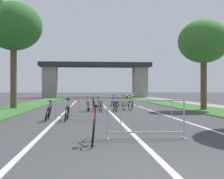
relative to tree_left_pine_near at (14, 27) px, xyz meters
name	(u,v)px	position (x,y,z in m)	size (l,w,h in m)	color
grass_verge_left	(32,104)	(0.25, 5.86, -5.65)	(2.63, 56.64, 0.05)	#386B2D
grass_verge_right	(170,104)	(12.66, 5.86, -5.65)	(2.63, 56.64, 0.05)	#386B2D
sidewalk_path_right	(194,104)	(14.94, 5.86, -5.64)	(1.93, 56.64, 0.08)	gray
lane_stripe_center	(107,109)	(6.45, -0.93, -5.67)	(0.14, 32.77, 0.01)	silver
lane_stripe_right_lane	(146,109)	(9.14, -0.93, -5.67)	(0.14, 32.77, 0.01)	silver
lane_stripe_left_lane	(67,109)	(3.77, -0.93, -5.67)	(0.14, 32.77, 0.01)	silver
overpass_bridge	(96,74)	(6.45, 29.50, -1.79)	(18.56, 3.51, 5.87)	#2D2D30
tree_left_pine_near	(14,27)	(0.00, 0.00, 0.00)	(3.93, 3.93, 7.40)	brown
tree_right_pine_far	(204,42)	(12.58, -2.51, -1.28)	(3.28, 3.28, 5.83)	brown
crowd_barrier_nearest	(146,120)	(6.68, -13.58, -5.16)	(2.13, 0.54, 1.05)	#ADADB2
crowd_barrier_second	(79,108)	(4.75, -8.12, -5.16)	(2.13, 0.56, 1.05)	#ADADB2
crowd_barrier_third	(109,103)	(6.46, -2.67, -5.16)	(2.12, 0.53, 1.05)	#ADADB2
crowd_barrier_fourth	(124,100)	(8.06, 2.79, -5.16)	(2.12, 0.50, 1.05)	#ADADB2
bicycle_yellow_0	(129,101)	(8.55, 3.20, -5.31)	(0.56, 1.70, 0.92)	black
bicycle_teal_1	(113,102)	(7.17, 3.16, -5.32)	(0.51, 1.65, 0.88)	black
bicycle_orange_2	(122,101)	(7.95, 3.26, -5.30)	(0.77, 1.72, 0.98)	black
bicycle_black_3	(94,105)	(5.53, -2.22, -5.31)	(0.51, 1.68, 0.96)	black
bicycle_purple_4	(49,112)	(3.46, -8.50, -5.32)	(0.49, 1.70, 0.89)	black
bicycle_silver_5	(127,104)	(7.68, -2.16, -5.29)	(0.73, 1.77, 1.03)	black
bicycle_green_6	(67,112)	(4.26, -8.61, -5.30)	(0.47, 1.68, 0.96)	black
bicycle_blue_7	(116,106)	(6.83, -3.18, -5.32)	(0.51, 1.61, 0.92)	black
bicycle_red_8	(94,128)	(5.27, -14.09, -5.32)	(0.47, 1.63, 0.95)	black
bicycle_white_9	(100,105)	(5.87, -3.03, -5.31)	(0.51, 1.71, 0.96)	black
bicycle_yellow_10	(88,106)	(5.15, -3.13, -5.32)	(0.46, 1.66, 0.98)	black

